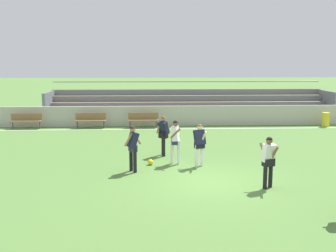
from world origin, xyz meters
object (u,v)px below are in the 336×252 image
object	(u,v)px
bench_near_bin	(143,119)
player_dark_deep_cover	(200,141)
bench_centre_sideline	(91,119)
player_white_wide_right	(269,158)
player_dark_on_ball	(133,145)
player_white_overlapping	(175,138)
bleacher_stand	(190,104)
soccer_ball	(150,162)
trash_bin	(326,120)
player_dark_pressing_high	(163,132)
bench_far_right	(26,119)

from	to	relation	value
bench_near_bin	player_dark_deep_cover	size ratio (longest dim) A/B	1.11
bench_centre_sideline	player_white_wide_right	world-z (taller)	player_white_wide_right
player_dark_on_ball	player_white_overlapping	world-z (taller)	player_white_overlapping
bleacher_stand	player_white_overlapping	bearing A→B (deg)	-98.46
player_white_wide_right	player_dark_on_ball	bearing A→B (deg)	153.99
soccer_ball	player_white_overlapping	bearing A→B (deg)	7.13
trash_bin	player_white_overlapping	distance (m)	12.89
player_dark_pressing_high	soccer_ball	xyz separation A→B (m)	(-0.55, -1.54, -0.89)
trash_bin	player_dark_on_ball	bearing A→B (deg)	-139.74
bench_centre_sideline	soccer_ball	world-z (taller)	bench_centre_sideline
bleacher_stand	player_dark_deep_cover	distance (m)	12.26
player_white_overlapping	bench_near_bin	bearing A→B (deg)	98.97
bench_far_right	player_dark_deep_cover	xyz separation A→B (m)	(9.10, -9.01, 0.42)
bleacher_stand	player_white_wide_right	distance (m)	15.01
bleacher_stand	player_dark_pressing_high	xyz separation A→B (m)	(-2.17, -10.41, -0.05)
player_dark_on_ball	player_white_overlapping	size ratio (longest dim) A/B	0.98
trash_bin	player_white_wide_right	size ratio (longest dim) A/B	0.52
bleacher_stand	bench_near_bin	distance (m)	4.51
bench_near_bin	player_white_wide_right	distance (m)	12.45
bleacher_stand	player_dark_pressing_high	size ratio (longest dim) A/B	11.26
bench_near_bin	trash_bin	bearing A→B (deg)	-0.58
player_dark_on_ball	bench_centre_sideline	bearing A→B (deg)	106.51
player_white_overlapping	player_white_wide_right	distance (m)	4.15
bench_near_bin	player_dark_deep_cover	xyz separation A→B (m)	(2.24, -9.01, 0.42)
player_white_overlapping	player_white_wide_right	world-z (taller)	player_white_overlapping
player_dark_pressing_high	player_white_overlapping	bearing A→B (deg)	-73.65
player_white_wide_right	player_dark_deep_cover	xyz separation A→B (m)	(-1.82, 2.75, -0.01)
bleacher_stand	bench_near_bin	bearing A→B (deg)	-134.09
bench_centre_sideline	player_dark_pressing_high	distance (m)	8.26
trash_bin	bench_near_bin	bearing A→B (deg)	179.42
bench_centre_sideline	player_dark_pressing_high	size ratio (longest dim) A/B	1.07
bench_far_right	trash_bin	bearing A→B (deg)	-0.36
player_dark_on_ball	bench_near_bin	bearing A→B (deg)	88.58
player_dark_deep_cover	soccer_ball	size ratio (longest dim) A/B	7.40
player_dark_pressing_high	bleacher_stand	bearing A→B (deg)	78.20
bench_near_bin	player_dark_pressing_high	distance (m)	7.26
bench_centre_sideline	soccer_ball	size ratio (longest dim) A/B	8.18
trash_bin	player_dark_deep_cover	xyz separation A→B (m)	(-8.79, -8.90, 0.54)
player_white_wide_right	bench_far_right	bearing A→B (deg)	132.88
bleacher_stand	soccer_ball	bearing A→B (deg)	-102.86
bench_centre_sideline	bench_near_bin	size ratio (longest dim) A/B	1.00
bleacher_stand	soccer_ball	xyz separation A→B (m)	(-2.73, -11.94, -0.94)
bench_far_right	player_white_overlapping	world-z (taller)	player_white_overlapping
player_dark_on_ball	bench_far_right	bearing A→B (deg)	124.41
bench_near_bin	soccer_ball	bearing A→B (deg)	-87.44
player_dark_deep_cover	player_white_wide_right	bearing A→B (deg)	-56.46
bleacher_stand	player_white_overlapping	distance (m)	11.95
player_dark_pressing_high	player_white_wide_right	bearing A→B (deg)	-55.67
player_dark_on_ball	bleacher_stand	bearing A→B (deg)	75.39
player_dark_on_ball	player_white_wide_right	world-z (taller)	player_dark_on_ball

